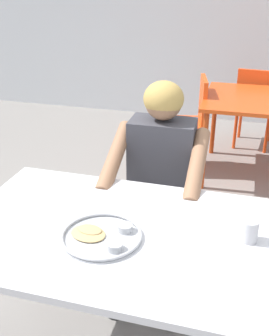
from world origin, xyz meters
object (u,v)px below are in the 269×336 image
at_px(chair_red_left, 189,117).
at_px(chair_foreground, 165,194).
at_px(table_foreground, 117,245).
at_px(table_background_red, 262,107).
at_px(chair_red_far, 255,103).
at_px(thali_tray, 102,236).
at_px(diner_foreground, 158,175).
at_px(drinking_cup, 249,230).

bearing_deg(chair_red_left, chair_foreground, -86.76).
height_order(table_foreground, table_background_red, table_foreground).
bearing_deg(chair_red_left, table_foreground, -88.57).
xyz_separation_m(chair_red_left, chair_red_far, (0.57, 0.66, -0.01)).
height_order(thali_tray, diner_foreground, diner_foreground).
bearing_deg(chair_foreground, table_background_red, 69.52).
distance_m(table_foreground, chair_red_left, 2.24).
distance_m(diner_foreground, table_background_red, 1.73).
bearing_deg(chair_foreground, thali_tray, -93.78).
height_order(table_background_red, chair_red_far, chair_red_far).
height_order(table_foreground, chair_red_left, chair_red_left).
distance_m(drinking_cup, chair_red_left, 2.26).
relative_size(drinking_cup, chair_foreground, 0.11).
bearing_deg(table_background_red, diner_foreground, -107.85).
bearing_deg(table_foreground, drinking_cup, 7.44).
bearing_deg(table_foreground, chair_foreground, 88.32).
distance_m(chair_foreground, chair_red_far, 2.13).
bearing_deg(chair_red_left, diner_foreground, -87.06).
distance_m(thali_tray, chair_foreground, 0.94).
xyz_separation_m(thali_tray, chair_red_far, (0.55, 2.97, -0.29)).
distance_m(table_foreground, diner_foreground, 0.61).
bearing_deg(thali_tray, drinking_cup, 14.43).
distance_m(table_foreground, table_background_red, 2.32).
relative_size(table_foreground, thali_tray, 4.11).
xyz_separation_m(diner_foreground, chair_red_left, (-0.08, 1.63, -0.21)).
bearing_deg(chair_red_left, thali_tray, -89.48).
relative_size(drinking_cup, table_background_red, 0.09).
xyz_separation_m(table_foreground, drinking_cup, (0.49, 0.06, 0.12)).
bearing_deg(table_background_red, drinking_cup, -91.66).
xyz_separation_m(chair_foreground, table_background_red, (0.53, 1.43, 0.16)).
bearing_deg(thali_tray, chair_red_left, 90.52).
distance_m(drinking_cup, chair_red_far, 2.85).
distance_m(thali_tray, drinking_cup, 0.55).
relative_size(chair_red_left, chair_red_far, 1.02).
height_order(chair_foreground, table_background_red, chair_foreground).
height_order(chair_foreground, chair_red_left, chair_red_left).
distance_m(chair_foreground, diner_foreground, 0.32).
distance_m(diner_foreground, chair_red_far, 2.35).
xyz_separation_m(table_foreground, chair_red_far, (0.51, 2.90, -0.21)).
bearing_deg(chair_foreground, table_foreground, -91.68).
relative_size(chair_foreground, chair_red_far, 0.97).
relative_size(diner_foreground, chair_red_far, 1.42).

